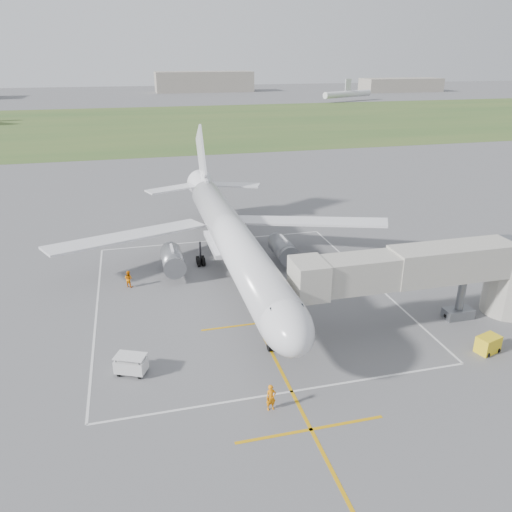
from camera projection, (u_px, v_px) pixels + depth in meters
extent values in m
plane|color=#5C5C5F|center=(234.00, 278.00, 53.52)|extent=(700.00, 700.00, 0.00)
cube|color=#365626|center=(155.00, 124.00, 170.22)|extent=(700.00, 120.00, 0.02)
cube|color=#CB900B|center=(244.00, 299.00, 49.03)|extent=(0.25, 60.00, 0.01)
cube|color=#CB900B|center=(311.00, 429.00, 31.98)|extent=(10.00, 0.25, 0.01)
cube|color=#CB900B|center=(257.00, 323.00, 44.54)|extent=(10.00, 0.25, 0.01)
cube|color=silver|center=(215.00, 240.00, 64.29)|extent=(28.00, 0.20, 0.01)
cube|color=silver|center=(292.00, 391.00, 35.57)|extent=(28.00, 0.20, 0.01)
cube|color=silver|center=(97.00, 311.00, 46.74)|extent=(0.20, 32.00, 0.01)
cube|color=silver|center=(370.00, 280.00, 53.12)|extent=(0.20, 32.00, 0.01)
cylinder|color=silver|center=(233.00, 239.00, 51.83)|extent=(3.80, 36.00, 3.80)
ellipsoid|color=silver|center=(285.00, 323.00, 35.67)|extent=(3.80, 7.22, 3.80)
cube|color=black|center=(289.00, 316.00, 34.46)|extent=(2.40, 1.60, 0.99)
cone|color=silver|center=(203.00, 187.00, 70.08)|extent=(3.80, 6.00, 3.80)
cube|color=silver|center=(308.00, 221.00, 59.93)|extent=(17.93, 11.24, 1.23)
cube|color=silver|center=(129.00, 236.00, 55.14)|extent=(17.93, 11.24, 1.23)
cube|color=silver|center=(228.00, 243.00, 55.10)|extent=(4.20, 8.00, 0.50)
cube|color=silver|center=(201.00, 156.00, 69.09)|extent=(0.30, 7.89, 8.65)
cube|color=silver|center=(204.00, 181.00, 68.24)|extent=(0.35, 5.00, 1.20)
cube|color=silver|center=(233.00, 185.00, 70.69)|extent=(7.85, 5.03, 0.20)
cube|color=silver|center=(173.00, 188.00, 68.78)|extent=(7.85, 5.03, 0.20)
cylinder|color=slate|center=(283.00, 248.00, 56.46)|extent=(2.30, 4.20, 2.30)
cube|color=silver|center=(283.00, 243.00, 55.89)|extent=(0.25, 2.40, 1.20)
cylinder|color=slate|center=(172.00, 259.00, 53.64)|extent=(2.30, 4.20, 2.30)
cube|color=silver|center=(172.00, 253.00, 53.07)|extent=(0.25, 2.40, 1.20)
cylinder|color=black|center=(271.00, 336.00, 40.02)|extent=(0.18, 0.18, 2.60)
cylinder|color=black|center=(269.00, 346.00, 40.33)|extent=(0.28, 0.80, 0.80)
cylinder|color=black|center=(272.00, 346.00, 40.38)|extent=(0.28, 0.80, 0.80)
cylinder|color=black|center=(250.00, 249.00, 57.70)|extent=(0.22, 0.22, 2.80)
cylinder|color=black|center=(249.00, 257.00, 57.66)|extent=(0.32, 0.96, 0.96)
cylinder|color=black|center=(253.00, 257.00, 57.79)|extent=(0.32, 0.96, 0.96)
cylinder|color=black|center=(247.00, 255.00, 58.29)|extent=(0.32, 0.96, 0.96)
cylinder|color=black|center=(252.00, 255.00, 58.42)|extent=(0.32, 0.96, 0.96)
cylinder|color=black|center=(200.00, 253.00, 56.37)|extent=(0.22, 0.22, 2.80)
cylinder|color=black|center=(199.00, 262.00, 56.34)|extent=(0.32, 0.96, 0.96)
cylinder|color=black|center=(204.00, 262.00, 56.47)|extent=(0.32, 0.96, 0.96)
cylinder|color=black|center=(198.00, 260.00, 56.97)|extent=(0.32, 0.96, 0.96)
cylinder|color=black|center=(203.00, 260.00, 57.10)|extent=(0.32, 0.96, 0.96)
cube|color=#9F9D90|center=(358.00, 273.00, 41.06)|extent=(11.09, 2.90, 2.80)
cube|color=#9F9D90|center=(452.00, 262.00, 43.01)|extent=(11.09, 3.10, 3.00)
cube|color=#9F9D90|center=(309.00, 278.00, 40.07)|extent=(2.60, 3.40, 3.00)
cylinder|color=slate|center=(461.00, 297.00, 44.72)|extent=(0.70, 0.70, 4.20)
cube|color=slate|center=(458.00, 313.00, 45.34)|extent=(2.60, 1.40, 0.90)
cylinder|color=#9F9D90|center=(510.00, 280.00, 45.44)|extent=(4.40, 4.40, 6.40)
cylinder|color=black|center=(448.00, 316.00, 45.15)|extent=(0.70, 0.30, 0.70)
cylinder|color=black|center=(467.00, 313.00, 45.61)|extent=(0.70, 0.30, 0.70)
cube|color=yellow|center=(488.00, 344.00, 40.08)|extent=(2.13, 1.69, 1.40)
cylinder|color=black|center=(487.00, 355.00, 39.55)|extent=(0.29, 0.45, 0.41)
cylinder|color=black|center=(498.00, 350.00, 40.17)|extent=(0.29, 0.45, 0.41)
cube|color=silver|center=(131.00, 365.00, 37.29)|extent=(2.62, 2.16, 0.99)
cube|color=silver|center=(130.00, 356.00, 37.00)|extent=(2.62, 2.16, 0.07)
cylinder|color=black|center=(116.00, 366.00, 36.87)|extent=(0.07, 0.07, 1.18)
cylinder|color=black|center=(140.00, 368.00, 36.58)|extent=(0.07, 0.07, 1.18)
cylinder|color=black|center=(123.00, 358.00, 37.86)|extent=(0.07, 0.07, 1.18)
cylinder|color=black|center=(145.00, 360.00, 37.57)|extent=(0.07, 0.07, 1.18)
cylinder|color=black|center=(119.00, 374.00, 37.19)|extent=(0.30, 0.40, 0.36)
cylinder|color=black|center=(140.00, 376.00, 36.92)|extent=(0.30, 0.40, 0.36)
cylinder|color=black|center=(124.00, 367.00, 38.09)|extent=(0.30, 0.40, 0.36)
cylinder|color=black|center=(145.00, 369.00, 37.83)|extent=(0.30, 0.40, 0.36)
imported|color=orange|center=(271.00, 398.00, 33.45)|extent=(0.73, 0.51, 1.92)
imported|color=orange|center=(128.00, 279.00, 51.24)|extent=(1.10, 1.06, 1.78)
cube|color=gray|center=(204.00, 82.00, 311.74)|extent=(60.00, 20.00, 12.00)
cube|color=gray|center=(401.00, 85.00, 312.93)|extent=(50.00, 18.00, 8.00)
cylinder|color=silver|center=(348.00, 94.00, 249.76)|extent=(30.53, 15.94, 3.20)
cube|color=silver|center=(348.00, 85.00, 248.06)|extent=(3.78, 1.90, 5.50)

